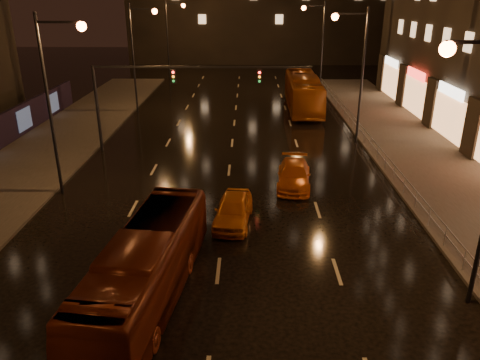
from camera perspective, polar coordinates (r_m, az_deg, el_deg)
The scene contains 9 objects.
ground at distance 34.64m, azimuth -1.07°, elevation 3.56°, with size 140.00×140.00×0.00m, color black.
sidewalk_left at distance 33.31m, azimuth -25.29°, elevation 0.76°, with size 7.00×70.00×0.15m, color #38332D.
sidewalk_right at distance 32.32m, azimuth 23.27°, elevation 0.48°, with size 7.00×70.00×0.15m, color #38332D.
traffic_signal at distance 34.01m, azimuth -9.85°, elevation 11.15°, with size 15.31×0.32×6.20m.
railing_right at distance 33.66m, azimuth 16.46°, elevation 3.70°, with size 0.05×56.00×1.00m.
bus_red at distance 18.02m, azimuth -11.30°, elevation -10.35°, with size 2.38×10.17×2.83m, color #551B0C.
bus_curb at distance 47.45m, azimuth 7.71°, elevation 10.57°, with size 2.89×12.36×3.44m, color #92420E.
taxi_near at distance 23.58m, azimuth -0.83°, elevation -3.66°, with size 1.72×4.28×1.46m, color #C76312.
taxi_far at distance 28.29m, azimuth 6.58°, elevation 0.60°, with size 1.93×4.74×1.37m, color #CB5B13.
Camera 1 is at (1.20, -12.85, 10.91)m, focal length 35.00 mm.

